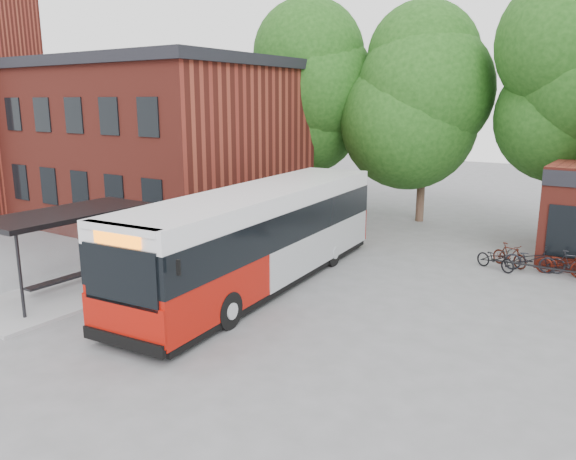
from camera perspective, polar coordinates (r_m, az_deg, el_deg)
The scene contains 13 objects.
ground at distance 18.03m, azimuth -9.79°, elevation -8.13°, with size 100.00×100.00×0.00m, color slate.
station_building at distance 32.57m, azimuth -15.98°, elevation 8.64°, with size 18.40×10.40×8.50m, color maroon, non-canonical shape.
bus_shelter at distance 20.27m, azimuth -21.23°, elevation -2.16°, with size 3.60×7.00×2.90m, color black, non-canonical shape.
bike_rail at distance 23.10m, azimuth 26.35°, elevation -4.10°, with size 5.20×0.10×0.38m, color black, non-canonical shape.
tree_0 at distance 33.23m, azimuth 1.48°, elevation 11.36°, with size 7.92×7.92×11.00m, color #184111, non-canonical shape.
tree_1 at distance 31.04m, azimuth 13.68°, elevation 10.34°, with size 7.92×7.92×10.40m, color #184111, non-canonical shape.
tree_2 at distance 28.37m, azimuth 26.54°, elevation 9.75°, with size 7.92×7.92×11.00m, color #184111, non-canonical shape.
city_bus at distance 19.82m, azimuth -2.80°, elevation -0.78°, with size 2.90×13.60×3.46m, color #A01007, non-canonical shape.
bicycle_0 at distance 23.30m, azimuth 20.34°, elevation -2.74°, with size 0.60×1.71×0.90m, color black.
bicycle_1 at distance 23.94m, azimuth 21.60°, elevation -2.39°, with size 0.44×1.55×0.93m, color #3D130B.
bicycle_2 at distance 23.56m, azimuth 23.41°, elevation -2.72°, with size 0.66×1.89×0.99m, color black.
bicycle_3 at distance 23.65m, azimuth 26.86°, elevation -3.04°, with size 0.45×1.60×0.96m, color black.
bicycle_4 at distance 23.52m, azimuth 26.05°, elevation -3.05°, with size 0.63×1.82×0.96m, color #48130B.
Camera 1 is at (11.71, -12.11, 6.43)m, focal length 35.00 mm.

